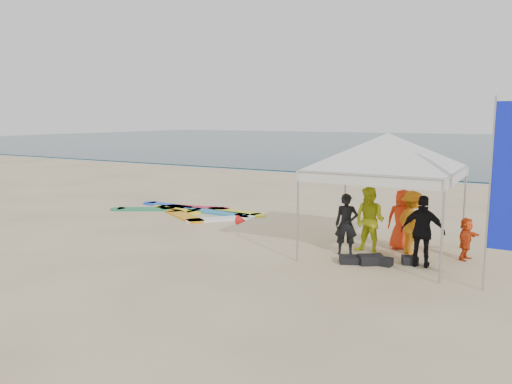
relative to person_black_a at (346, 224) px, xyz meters
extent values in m
plane|color=beige|center=(-3.16, -1.44, -0.77)|extent=(120.00, 120.00, 0.00)
cube|color=#0C2633|center=(-3.16, 58.56, -0.73)|extent=(160.00, 84.00, 0.08)
cube|color=silver|center=(-3.16, 16.76, -0.77)|extent=(160.00, 1.20, 0.01)
imported|color=black|center=(0.00, 0.00, 0.00)|extent=(0.65, 0.53, 1.55)
imported|color=#CBDA1E|center=(0.48, 0.37, 0.08)|extent=(0.95, 0.81, 1.70)
imported|color=orange|center=(1.43, 0.83, 0.04)|extent=(1.18, 1.14, 1.62)
imported|color=black|center=(1.89, -0.15, 0.06)|extent=(1.00, 0.47, 1.67)
imported|color=#F33815|center=(1.09, 1.19, 0.02)|extent=(0.79, 0.53, 1.59)
imported|color=#D44112|center=(2.69, 0.98, -0.25)|extent=(0.54, 1.01, 1.04)
cylinder|color=#A5A5A8|center=(-0.80, 2.10, 0.32)|extent=(0.05, 0.05, 2.18)
cylinder|color=#A5A5A8|center=(2.47, 2.10, 0.32)|extent=(0.05, 0.05, 2.18)
cylinder|color=#A5A5A8|center=(-0.80, -1.18, 0.32)|extent=(0.05, 0.05, 2.18)
cylinder|color=#A5A5A8|center=(2.47, -1.18, 0.32)|extent=(0.05, 0.05, 2.18)
cube|color=silver|center=(0.84, -1.18, 1.29)|extent=(3.37, 0.02, 0.24)
cube|color=silver|center=(0.84, 2.10, 1.29)|extent=(3.37, 0.02, 0.24)
cube|color=silver|center=(-0.80, 0.46, 1.29)|extent=(0.02, 3.37, 0.24)
cube|color=silver|center=(2.47, 0.46, 1.29)|extent=(0.02, 3.37, 0.24)
pyramid|color=silver|center=(0.84, 0.46, 2.28)|extent=(4.63, 4.63, 0.87)
cylinder|color=#A5A5A8|center=(3.30, -1.19, 1.15)|extent=(0.04, 0.04, 3.84)
cube|color=#0D1CDC|center=(3.62, -1.19, 1.53)|extent=(0.60, 0.03, 2.85)
cylinder|color=#A5A5A8|center=(-3.34, 0.22, -0.47)|extent=(0.02, 0.02, 0.60)
cone|color=red|center=(-3.22, 0.22, -0.28)|extent=(0.28, 0.28, 0.28)
cube|color=black|center=(0.82, -0.54, -0.66)|extent=(0.67, 0.61, 0.22)
cube|color=black|center=(1.06, -0.47, -0.68)|extent=(0.48, 0.33, 0.18)
cube|color=black|center=(0.35, -0.68, -0.69)|extent=(0.62, 0.57, 0.16)
cube|color=black|center=(1.62, -0.10, -0.67)|extent=(0.43, 0.38, 0.20)
cube|color=white|center=(-5.12, 1.98, -0.74)|extent=(1.63, 1.80, 0.07)
cube|color=#2487C1|center=(-5.86, 2.87, -0.74)|extent=(2.16, 0.61, 0.07)
cube|color=red|center=(-7.07, 3.31, -0.74)|extent=(2.12, 0.99, 0.07)
cube|color=orange|center=(-6.50, 1.76, -0.74)|extent=(2.05, 1.48, 0.07)
cube|color=yellow|center=(-7.53, 2.61, -0.74)|extent=(1.90, 0.80, 0.07)
cube|color=blue|center=(-8.38, 3.12, -0.74)|extent=(2.00, 0.72, 0.07)
cube|color=#23814F|center=(-8.69, 2.07, -0.74)|extent=(1.87, 1.42, 0.07)
cube|color=yellow|center=(-5.33, 3.28, -0.74)|extent=(2.06, 0.79, 0.07)
camera|label=1|loc=(4.12, -11.76, 2.65)|focal=35.00mm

